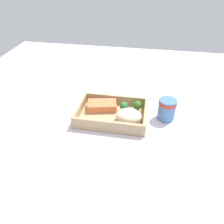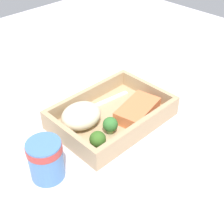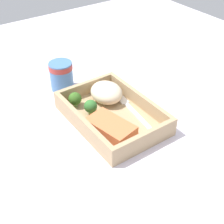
# 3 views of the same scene
# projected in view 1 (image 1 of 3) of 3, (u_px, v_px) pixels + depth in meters

# --- Properties ---
(ground_plane) EXTENTS (1.60, 1.60, 0.02)m
(ground_plane) POSITION_uv_depth(u_px,v_px,m) (112.00, 119.00, 0.87)
(ground_plane) COLOR silver
(takeout_tray) EXTENTS (0.27, 0.19, 0.01)m
(takeout_tray) POSITION_uv_depth(u_px,v_px,m) (112.00, 116.00, 0.86)
(takeout_tray) COLOR tan
(takeout_tray) RESTS_ON ground_plane
(tray_rim) EXTENTS (0.27, 0.19, 0.04)m
(tray_rim) POSITION_uv_depth(u_px,v_px,m) (112.00, 111.00, 0.85)
(tray_rim) COLOR tan
(tray_rim) RESTS_ON takeout_tray
(salmon_fillet) EXTENTS (0.13, 0.09, 0.03)m
(salmon_fillet) POSITION_uv_depth(u_px,v_px,m) (102.00, 105.00, 0.89)
(salmon_fillet) COLOR #E17343
(salmon_fillet) RESTS_ON takeout_tray
(mashed_potatoes) EXTENTS (0.10, 0.08, 0.05)m
(mashed_potatoes) POSITION_uv_depth(u_px,v_px,m) (129.00, 116.00, 0.81)
(mashed_potatoes) COLOR beige
(mashed_potatoes) RESTS_ON takeout_tray
(broccoli_floret_1) EXTENTS (0.03, 0.03, 0.04)m
(broccoli_floret_1) POSITION_uv_depth(u_px,v_px,m) (137.00, 105.00, 0.88)
(broccoli_floret_1) COLOR #7DAD67
(broccoli_floret_1) RESTS_ON takeout_tray
(broccoli_floret_2) EXTENTS (0.03, 0.03, 0.04)m
(broccoli_floret_2) POSITION_uv_depth(u_px,v_px,m) (124.00, 106.00, 0.87)
(broccoli_floret_2) COLOR #85AE5F
(broccoli_floret_2) RESTS_ON takeout_tray
(fork) EXTENTS (0.16, 0.04, 0.00)m
(fork) POSITION_uv_depth(u_px,v_px,m) (107.00, 123.00, 0.81)
(fork) COLOR white
(fork) RESTS_ON takeout_tray
(paper_cup) EXTENTS (0.07, 0.07, 0.08)m
(paper_cup) POSITION_uv_depth(u_px,v_px,m) (167.00, 108.00, 0.84)
(paper_cup) COLOR teal
(paper_cup) RESTS_ON ground_plane
(receipt_slip) EXTENTS (0.13, 0.15, 0.00)m
(receipt_slip) POSITION_uv_depth(u_px,v_px,m) (173.00, 138.00, 0.77)
(receipt_slip) COLOR white
(receipt_slip) RESTS_ON ground_plane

